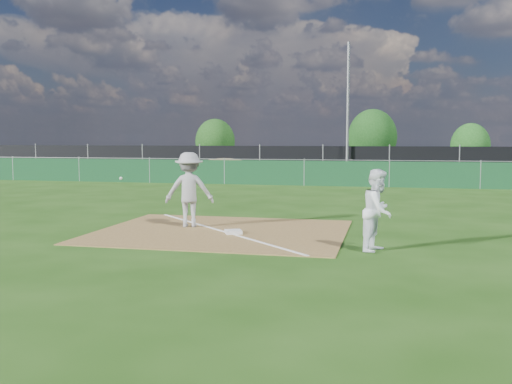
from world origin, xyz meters
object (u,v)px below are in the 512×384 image
car_left (258,159)px  tree_mid (372,137)px  play_at_first (189,190)px  runner (378,210)px  light_pole (348,110)px  first_base (233,232)px  car_mid (344,160)px  tree_right (470,145)px  tree_left (215,142)px  car_right (408,163)px

car_left → tree_mid: (7.90, 6.56, 1.62)m
play_at_first → runner: 5.19m
light_pole → car_left: light_pole is taller
first_base → car_mid: bearing=88.8°
light_pole → car_mid: 5.69m
runner → tree_mid: size_ratio=0.36×
car_left → light_pole: bearing=-147.6°
car_left → tree_right: (15.19, 5.52, 1.01)m
car_left → tree_left: bearing=22.0°
runner → light_pole: bearing=23.8°
light_pole → tree_left: (-11.66, 10.69, -2.00)m
tree_mid → car_mid: bearing=-103.5°
tree_left → car_right: bearing=-20.6°
light_pole → runner: bearing=-84.4°
car_left → tree_mid: size_ratio=0.95×
tree_mid → car_left: bearing=-140.3°
car_mid → play_at_first: bearing=-161.8°
first_base → car_mid: (0.58, 26.62, 0.72)m
runner → tree_right: 34.56m
play_at_first → car_right: (6.25, 26.09, -0.35)m
first_base → tree_mid: size_ratio=0.08×
light_pole → play_at_first: size_ratio=3.30×
tree_mid → tree_right: (7.29, -1.04, -0.61)m
runner → play_at_first: bearing=84.9°
first_base → runner: bearing=-20.9°
runner → tree_mid: tree_mid is taller
car_mid → tree_right: size_ratio=1.36×
tree_right → runner: bearing=-100.3°
runner → car_left: (-9.01, 28.47, -0.08)m
light_pole → car_right: size_ratio=1.89×
light_pole → play_at_first: (-2.50, -21.20, -3.03)m
light_pole → car_left: size_ratio=1.84×
car_right → tree_mid: tree_mid is taller
car_right → tree_left: size_ratio=1.08×
first_base → tree_right: bearing=73.7°
car_right → tree_mid: 7.56m
car_right → tree_mid: bearing=6.1°
car_mid → car_right: car_mid is taller
car_right → car_left: bearing=73.7°
car_mid → car_right: bearing=-64.3°
first_base → tree_mid: (2.28, 33.74, 2.31)m
first_base → light_pole: bearing=87.1°
light_pole → tree_mid: 11.95m
car_mid → tree_mid: 7.49m
car_left → first_base: bearing=171.8°
car_mid → car_left: bearing=107.4°
light_pole → tree_right: size_ratio=2.34×
tree_right → light_pole: bearing=-128.2°
car_mid → tree_mid: size_ratio=1.01×
play_at_first → tree_right: (10.95, 31.94, 0.78)m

